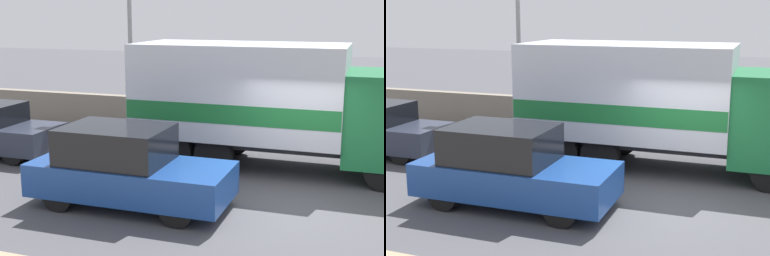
{
  "view_description": "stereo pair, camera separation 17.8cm",
  "coord_description": "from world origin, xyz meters",
  "views": [
    {
      "loc": [
        1.59,
        -10.65,
        3.99
      ],
      "look_at": [
        -2.41,
        0.86,
        1.34
      ],
      "focal_mm": 50.0,
      "sensor_mm": 36.0,
      "label": 1
    },
    {
      "loc": [
        1.76,
        -10.59,
        3.99
      ],
      "look_at": [
        -2.41,
        0.86,
        1.34
      ],
      "focal_mm": 50.0,
      "sensor_mm": 36.0,
      "label": 2
    }
  ],
  "objects": [
    {
      "name": "street_lamp",
      "position": [
        -5.91,
        4.95,
        4.08
      ],
      "size": [
        0.56,
        0.28,
        7.05
      ],
      "color": "gray",
      "rests_on": "ground_plane"
    },
    {
      "name": "stone_wall_backdrop",
      "position": [
        0.0,
        5.65,
        0.59
      ],
      "size": [
        60.0,
        0.35,
        1.18
      ],
      "color": "gray",
      "rests_on": "ground_plane"
    },
    {
      "name": "box_truck",
      "position": [
        -1.0,
        2.73,
        1.78
      ],
      "size": [
        7.32,
        2.61,
        3.2
      ],
      "color": "#196B38",
      "rests_on": "ground_plane"
    },
    {
      "name": "car_hatchback",
      "position": [
        -3.2,
        -1.02,
        0.82
      ],
      "size": [
        4.16,
        1.77,
        1.68
      ],
      "color": "navy",
      "rests_on": "ground_plane"
    },
    {
      "name": "ground_plane",
      "position": [
        0.0,
        0.0,
        0.0
      ],
      "size": [
        80.0,
        80.0,
        0.0
      ],
      "primitive_type": "plane",
      "color": "#47474C"
    }
  ]
}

